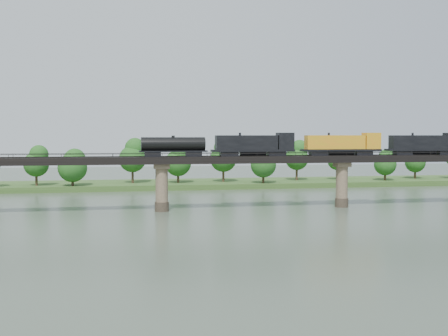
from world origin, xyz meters
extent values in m
plane|color=#3A4839|center=(0.00, 0.00, 0.00)|extent=(400.00, 400.00, 0.00)
cube|color=#315220|center=(0.00, 85.00, 0.80)|extent=(300.00, 24.00, 1.60)
cylinder|color=#473A2D|center=(0.00, 30.00, 1.00)|extent=(3.00, 3.00, 2.00)
cylinder|color=#846F56|center=(0.00, 30.00, 5.50)|extent=(2.60, 2.60, 9.00)
cube|color=#846F56|center=(0.00, 30.00, 9.50)|extent=(3.20, 3.20, 1.00)
cylinder|color=#473A2D|center=(40.00, 30.00, 1.00)|extent=(3.00, 3.00, 2.00)
cylinder|color=#846F56|center=(40.00, 30.00, 5.50)|extent=(2.60, 2.60, 9.00)
cube|color=#846F56|center=(40.00, 30.00, 9.50)|extent=(3.20, 3.20, 1.00)
cube|color=black|center=(0.00, 30.00, 10.75)|extent=(220.00, 5.00, 1.50)
cube|color=black|center=(0.00, 29.25, 11.58)|extent=(220.00, 0.12, 0.16)
cube|color=black|center=(0.00, 30.75, 11.58)|extent=(220.00, 0.12, 0.16)
cube|color=black|center=(0.00, 27.60, 12.20)|extent=(220.00, 0.10, 0.10)
cube|color=black|center=(0.00, 32.40, 12.20)|extent=(220.00, 0.10, 0.10)
cube|color=black|center=(0.00, 27.60, 11.85)|extent=(0.08, 0.08, 0.70)
cube|color=black|center=(0.00, 32.40, 11.85)|extent=(0.08, 0.08, 0.70)
cylinder|color=#382619|center=(-32.24, 78.84, 3.27)|extent=(0.70, 0.70, 3.34)
sphere|color=#174C15|center=(-32.24, 78.84, 7.73)|extent=(7.18, 7.18, 7.18)
sphere|color=#174C15|center=(-32.24, 78.84, 10.52)|extent=(5.39, 5.39, 5.39)
cylinder|color=#382619|center=(-22.01, 76.15, 3.01)|extent=(0.70, 0.70, 2.83)
sphere|color=#174C15|center=(-22.01, 76.15, 6.78)|extent=(8.26, 8.26, 8.26)
sphere|color=#174C15|center=(-22.01, 76.15, 9.14)|extent=(6.19, 6.19, 6.19)
cylinder|color=#382619|center=(-5.04, 82.68, 3.58)|extent=(0.70, 0.70, 3.96)
sphere|color=#174C15|center=(-5.04, 82.68, 8.87)|extent=(8.07, 8.07, 8.07)
sphere|color=#174C15|center=(-5.04, 82.68, 12.17)|extent=(6.05, 6.05, 6.05)
cylinder|color=#382619|center=(8.52, 81.14, 3.23)|extent=(0.70, 0.70, 3.27)
sphere|color=#174C15|center=(8.52, 81.14, 7.59)|extent=(8.03, 8.03, 8.03)
sphere|color=#174C15|center=(8.52, 81.14, 10.31)|extent=(6.02, 6.02, 6.02)
cylinder|color=#382619|center=(22.65, 82.31, 3.56)|extent=(0.70, 0.70, 3.92)
sphere|color=#174C15|center=(22.65, 82.31, 8.79)|extent=(8.29, 8.29, 8.29)
sphere|color=#174C15|center=(22.65, 82.31, 12.05)|extent=(6.21, 6.21, 6.21)
cylinder|color=#382619|center=(33.59, 75.35, 3.11)|extent=(0.70, 0.70, 3.02)
sphere|color=#174C15|center=(33.59, 75.35, 7.15)|extent=(7.74, 7.74, 7.74)
sphere|color=#174C15|center=(33.59, 75.35, 9.67)|extent=(5.80, 5.80, 5.80)
cylinder|color=#382619|center=(46.81, 84.03, 3.50)|extent=(0.70, 0.70, 3.80)
sphere|color=#174C15|center=(46.81, 84.03, 8.56)|extent=(7.47, 7.47, 7.47)
sphere|color=#174C15|center=(46.81, 84.03, 11.73)|extent=(5.60, 5.60, 5.60)
cylinder|color=#382619|center=(60.48, 84.26, 3.29)|extent=(0.70, 0.70, 3.38)
sphere|color=#174C15|center=(60.48, 84.26, 7.80)|extent=(6.23, 6.23, 6.23)
sphere|color=#174C15|center=(60.48, 84.26, 10.62)|extent=(4.67, 4.67, 4.67)
cylinder|color=#382619|center=(74.35, 78.39, 2.99)|extent=(0.70, 0.70, 2.77)
sphere|color=#174C15|center=(74.35, 78.39, 6.68)|extent=(7.04, 7.04, 7.04)
sphere|color=#174C15|center=(74.35, 78.39, 8.99)|extent=(5.28, 5.28, 5.28)
cylinder|color=#382619|center=(87.62, 83.57, 3.07)|extent=(0.70, 0.70, 2.94)
sphere|color=#174C15|center=(87.62, 83.57, 7.00)|extent=(6.73, 6.73, 6.73)
sphere|color=#174C15|center=(87.62, 83.57, 9.45)|extent=(5.05, 5.05, 5.05)
cube|color=black|center=(64.97, 30.00, 12.02)|extent=(3.82, 2.29, 1.05)
cube|color=black|center=(54.47, 30.00, 12.02)|extent=(3.82, 2.29, 1.05)
cube|color=black|center=(59.72, 30.00, 12.69)|extent=(18.13, 2.86, 0.48)
cube|color=black|center=(58.29, 30.00, 14.46)|extent=(13.36, 2.58, 3.05)
cylinder|color=black|center=(59.72, 30.00, 12.17)|extent=(5.73, 1.34, 1.34)
cube|color=black|center=(44.93, 30.00, 12.02)|extent=(3.82, 2.29, 1.05)
cube|color=black|center=(34.43, 30.00, 12.02)|extent=(3.82, 2.29, 1.05)
cube|color=black|center=(39.68, 30.00, 12.69)|extent=(18.13, 2.86, 0.48)
cube|color=orange|center=(38.25, 30.00, 14.46)|extent=(13.36, 2.58, 3.05)
cube|color=orange|center=(46.84, 30.00, 14.74)|extent=(3.44, 2.86, 3.63)
cylinder|color=black|center=(39.68, 30.00, 12.17)|extent=(5.73, 1.34, 1.34)
cube|color=black|center=(24.89, 30.00, 12.02)|extent=(3.82, 2.29, 1.05)
cube|color=black|center=(14.39, 30.00, 12.02)|extent=(3.82, 2.29, 1.05)
cube|color=black|center=(19.64, 30.00, 12.69)|extent=(18.13, 2.86, 0.48)
cube|color=black|center=(18.21, 30.00, 14.46)|extent=(13.36, 2.58, 3.05)
cube|color=black|center=(26.80, 30.00, 14.74)|extent=(3.44, 2.86, 3.63)
cylinder|color=black|center=(19.64, 30.00, 12.17)|extent=(5.73, 1.34, 1.34)
cube|color=black|center=(6.76, 30.00, 12.02)|extent=(3.34, 2.10, 1.05)
cube|color=black|center=(-1.83, 30.00, 12.02)|extent=(3.34, 2.10, 1.05)
cube|color=black|center=(2.46, 30.00, 12.65)|extent=(14.31, 2.29, 0.29)
cylinder|color=black|center=(2.46, 30.00, 14.17)|extent=(13.36, 2.86, 2.86)
cylinder|color=black|center=(2.46, 30.00, 15.70)|extent=(0.67, 0.67, 0.48)
camera|label=1|loc=(-8.18, -87.68, 16.06)|focal=45.00mm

